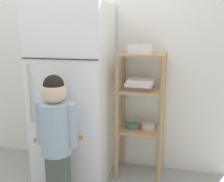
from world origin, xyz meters
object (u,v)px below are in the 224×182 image
(child_standing, at_px, (56,128))
(fruit_bin, at_px, (141,49))
(pantry_shelf_unit, at_px, (140,101))
(refrigerator, at_px, (73,93))

(child_standing, distance_m, fruit_bin, 1.00)
(pantry_shelf_unit, distance_m, fruit_bin, 0.48)
(refrigerator, relative_size, fruit_bin, 7.95)
(refrigerator, xyz_separation_m, fruit_bin, (0.62, 0.10, 0.42))
(refrigerator, distance_m, pantry_shelf_unit, 0.64)
(child_standing, xyz_separation_m, pantry_shelf_unit, (0.59, 0.57, 0.10))
(pantry_shelf_unit, bearing_deg, refrigerator, -169.81)
(child_standing, xyz_separation_m, fruit_bin, (0.59, 0.56, 0.59))
(refrigerator, relative_size, pantry_shelf_unit, 1.36)
(fruit_bin, bearing_deg, pantry_shelf_unit, 63.40)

